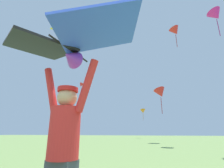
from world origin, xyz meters
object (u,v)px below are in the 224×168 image
(distant_kite_orange_overhead_distant, at_px, (143,111))
(distant_kite_yellow_mid_left, at_px, (53,28))
(kite_flyer_person, at_px, (63,148))
(distant_kite_magenta_mid_right, at_px, (216,15))
(distant_kite_red_far_center, at_px, (81,85))
(distant_kite_red_high_right, at_px, (175,31))
(distant_kite_red_high_left, at_px, (160,93))
(held_stunt_kite, at_px, (67,44))

(distant_kite_orange_overhead_distant, bearing_deg, distant_kite_yellow_mid_left, -120.58)
(kite_flyer_person, distance_m, distant_kite_yellow_mid_left, 23.31)
(kite_flyer_person, bearing_deg, distant_kite_orange_overhead_distant, 92.02)
(distant_kite_orange_overhead_distant, height_order, distant_kite_magenta_mid_right, distant_kite_magenta_mid_right)
(distant_kite_yellow_mid_left, relative_size, distant_kite_red_far_center, 0.53)
(kite_flyer_person, relative_size, distant_kite_red_high_right, 0.71)
(distant_kite_orange_overhead_distant, xyz_separation_m, distant_kite_red_far_center, (-10.30, -8.09, 4.08))
(distant_kite_red_high_left, bearing_deg, kite_flyer_person, -96.10)
(kite_flyer_person, bearing_deg, distant_kite_yellow_mid_left, 128.03)
(distant_kite_orange_overhead_distant, bearing_deg, distant_kite_red_high_right, -72.89)
(distant_kite_yellow_mid_left, xyz_separation_m, distant_kite_magenta_mid_right, (17.36, -5.19, -5.61))
(kite_flyer_person, distance_m, distant_kite_red_far_center, 28.14)
(kite_flyer_person, relative_size, held_stunt_kite, 0.96)
(distant_kite_red_high_left, xyz_separation_m, distant_kite_magenta_mid_right, (3.86, -8.68, 3.52))
(held_stunt_kite, height_order, distant_kite_magenta_mid_right, distant_kite_magenta_mid_right)
(kite_flyer_person, bearing_deg, distant_kite_red_high_right, 75.49)
(distant_kite_yellow_mid_left, distance_m, distant_kite_red_far_center, 10.98)
(kite_flyer_person, distance_m, distant_kite_orange_overhead_distant, 32.70)
(distant_kite_orange_overhead_distant, relative_size, distant_kite_red_high_left, 0.75)
(kite_flyer_person, height_order, distant_kite_yellow_mid_left, distant_kite_yellow_mid_left)
(distant_kite_orange_overhead_distant, distance_m, distant_kite_red_far_center, 13.72)
(held_stunt_kite, bearing_deg, distant_kite_yellow_mid_left, 127.83)
(held_stunt_kite, distance_m, distant_kite_orange_overhead_distant, 32.64)
(distant_kite_yellow_mid_left, relative_size, distant_kite_orange_overhead_distant, 0.42)
(held_stunt_kite, bearing_deg, distant_kite_orange_overhead_distant, 91.99)
(kite_flyer_person, relative_size, distant_kite_red_high_left, 0.60)
(distant_kite_magenta_mid_right, bearing_deg, distant_kite_yellow_mid_left, 163.35)
(kite_flyer_person, relative_size, distant_kite_orange_overhead_distant, 0.81)
(held_stunt_kite, xyz_separation_m, distant_kite_red_high_left, (1.97, 18.35, 3.49))
(distant_kite_yellow_mid_left, bearing_deg, distant_kite_red_high_left, 14.50)
(kite_flyer_person, distance_m, distant_kite_magenta_mid_right, 13.90)
(distant_kite_red_high_left, bearing_deg, held_stunt_kite, -96.12)
(distant_kite_red_high_right, bearing_deg, distant_kite_yellow_mid_left, -177.04)
(distant_kite_yellow_mid_left, relative_size, distant_kite_magenta_mid_right, 0.46)
(distant_kite_orange_overhead_distant, height_order, distant_kite_red_far_center, distant_kite_red_far_center)
(held_stunt_kite, distance_m, distant_kite_red_high_left, 18.78)
(distant_kite_red_high_right, distance_m, distant_kite_yellow_mid_left, 15.82)
(distant_kite_red_high_right, bearing_deg, held_stunt_kite, -104.48)
(held_stunt_kite, height_order, distant_kite_yellow_mid_left, distant_kite_yellow_mid_left)
(kite_flyer_person, xyz_separation_m, distant_kite_yellow_mid_left, (-11.55, 14.77, 13.85))
(distant_kite_orange_overhead_distant, xyz_separation_m, distant_kite_magenta_mid_right, (6.95, -22.81, 3.93))
(distant_kite_yellow_mid_left, distance_m, distant_kite_magenta_mid_right, 18.97)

